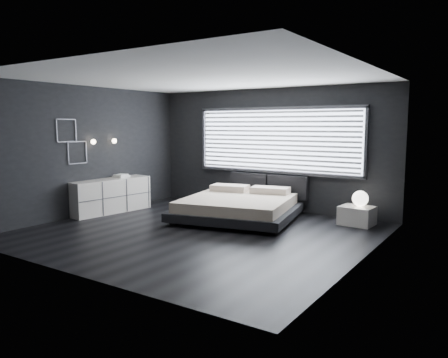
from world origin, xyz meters
The scene contains 12 objects.
room centered at (0.00, 0.00, 1.40)m, with size 6.04×6.00×2.80m.
window centered at (0.20, 2.70, 1.61)m, with size 4.14×0.09×1.52m.
headboard centered at (0.04, 2.64, 0.57)m, with size 1.96×0.16×0.52m.
sconce_near centered at (-2.88, 0.05, 1.60)m, with size 0.18×0.11×0.11m.
sconce_far centered at (-2.88, 0.65, 1.60)m, with size 0.18×0.11×0.11m.
wall_art_upper centered at (-2.98, -0.55, 1.85)m, with size 0.01×0.48×0.48m.
wall_art_lower centered at (-2.98, -0.30, 1.38)m, with size 0.01×0.48×0.48m.
bed centered at (0.03, 1.33, 0.28)m, with size 2.75×2.67×0.60m.
nightstand centered at (2.25, 2.21, 0.18)m, with size 0.63×0.53×0.37m, color silver.
orb_lamp centered at (2.29, 2.25, 0.52)m, with size 0.31×0.31×0.31m, color white.
dresser centered at (-2.78, 0.38, 0.38)m, with size 0.76×1.95×0.76m.
book_stack centered at (-2.79, 0.75, 0.79)m, with size 0.30×0.37×0.07m.
Camera 1 is at (4.74, -6.29, 1.97)m, focal length 35.00 mm.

